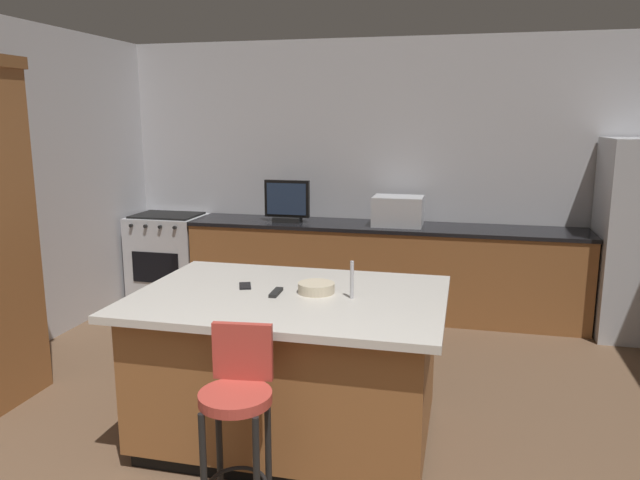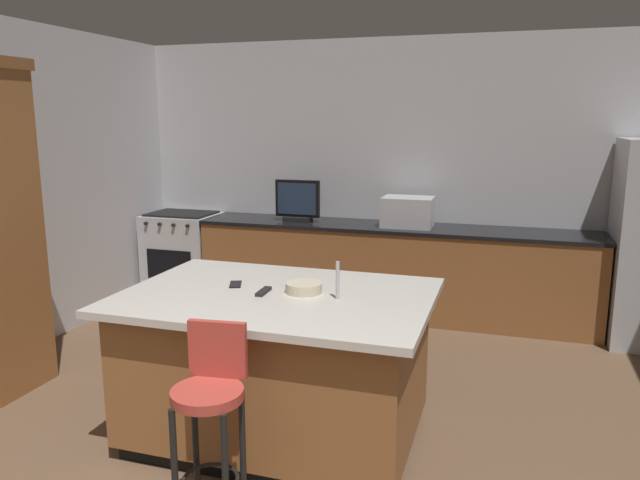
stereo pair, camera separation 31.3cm
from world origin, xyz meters
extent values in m
cube|color=#BCBCC1|center=(0.00, 4.90, 1.36)|extent=(6.09, 0.12, 2.72)
cube|color=brown|center=(-0.03, 4.52, 0.43)|extent=(3.87, 0.60, 0.87)
cube|color=black|center=(-0.03, 4.52, 0.89)|extent=(3.90, 0.62, 0.04)
cube|color=black|center=(-0.23, 1.96, 0.04)|extent=(1.58, 1.04, 0.09)
cube|color=brown|center=(-0.23, 1.96, 0.48)|extent=(1.66, 1.12, 0.79)
cube|color=beige|center=(-0.23, 1.96, 0.90)|extent=(1.82, 1.28, 0.04)
cube|color=#B7BABF|center=(-2.36, 4.52, 0.45)|extent=(0.75, 0.60, 0.91)
cube|color=black|center=(-2.36, 4.21, 0.41)|extent=(0.52, 0.01, 0.33)
cube|color=black|center=(-2.36, 4.52, 0.92)|extent=(0.67, 0.50, 0.02)
cylinder|color=black|center=(-2.61, 4.20, 0.85)|extent=(0.04, 0.03, 0.04)
cylinder|color=black|center=(-2.44, 4.20, 0.85)|extent=(0.04, 0.03, 0.04)
cylinder|color=black|center=(-2.28, 4.20, 0.85)|extent=(0.04, 0.03, 0.04)
cylinder|color=black|center=(-2.11, 4.20, 0.85)|extent=(0.04, 0.03, 0.04)
cube|color=#B7BABF|center=(0.12, 4.52, 1.05)|extent=(0.48, 0.36, 0.29)
cube|color=black|center=(-0.99, 4.47, 0.93)|extent=(0.28, 0.16, 0.05)
cube|color=black|center=(-0.99, 4.47, 1.14)|extent=(0.46, 0.05, 0.37)
cube|color=#1E2D47|center=(-0.99, 4.44, 1.14)|extent=(0.41, 0.01, 0.32)
cylinder|color=#B2B2B7|center=(-0.10, 4.62, 1.03)|extent=(0.02, 0.02, 0.24)
cylinder|color=#B2B2B7|center=(0.14, 1.96, 1.03)|extent=(0.02, 0.02, 0.22)
cylinder|color=#B23D33|center=(-0.23, 1.07, 0.68)|extent=(0.34, 0.34, 0.05)
cube|color=#B23D33|center=(-0.25, 1.22, 0.85)|extent=(0.29, 0.07, 0.28)
cylinder|color=black|center=(-0.34, 0.94, 0.33)|extent=(0.03, 0.03, 0.66)
cylinder|color=black|center=(-0.37, 1.18, 0.33)|extent=(0.03, 0.03, 0.66)
cylinder|color=black|center=(-0.12, 1.21, 0.33)|extent=(0.03, 0.03, 0.66)
torus|color=black|center=(-0.23, 1.07, 0.25)|extent=(0.28, 0.28, 0.02)
cylinder|color=beige|center=(-0.08, 2.02, 0.95)|extent=(0.22, 0.22, 0.06)
cube|color=black|center=(-0.54, 2.05, 0.93)|extent=(0.12, 0.17, 0.01)
cube|color=black|center=(-0.31, 1.93, 0.93)|extent=(0.05, 0.17, 0.02)
camera|label=1|loc=(0.75, -1.34, 1.94)|focal=34.02mm
camera|label=2|loc=(1.05, -1.26, 1.94)|focal=34.02mm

